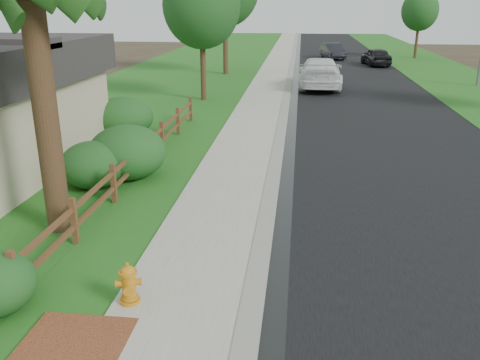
# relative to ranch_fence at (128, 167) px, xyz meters

# --- Properties ---
(ground) EXTENTS (120.00, 120.00, 0.00)m
(ground) POSITION_rel_ranch_fence_xyz_m (3.60, -6.40, -0.62)
(ground) COLOR #372A1E
(road) EXTENTS (8.00, 90.00, 0.02)m
(road) POSITION_rel_ranch_fence_xyz_m (8.20, 28.60, -0.61)
(road) COLOR black
(road) RESTS_ON ground
(curb) EXTENTS (0.40, 90.00, 0.12)m
(curb) POSITION_rel_ranch_fence_xyz_m (4.00, 28.60, -0.56)
(curb) COLOR gray
(curb) RESTS_ON ground
(wet_gutter) EXTENTS (0.50, 90.00, 0.00)m
(wet_gutter) POSITION_rel_ranch_fence_xyz_m (4.35, 28.60, -0.60)
(wet_gutter) COLOR black
(wet_gutter) RESTS_ON road
(sidewalk) EXTENTS (2.20, 90.00, 0.10)m
(sidewalk) POSITION_rel_ranch_fence_xyz_m (2.70, 28.60, -0.57)
(sidewalk) COLOR gray
(sidewalk) RESTS_ON ground
(grass_strip) EXTENTS (1.60, 90.00, 0.06)m
(grass_strip) POSITION_rel_ranch_fence_xyz_m (0.80, 28.60, -0.59)
(grass_strip) COLOR #205919
(grass_strip) RESTS_ON ground
(lawn_near) EXTENTS (9.00, 90.00, 0.04)m
(lawn_near) POSITION_rel_ranch_fence_xyz_m (-4.40, 28.60, -0.60)
(lawn_near) COLOR #205919
(lawn_near) RESTS_ON ground
(verge_far) EXTENTS (6.00, 90.00, 0.04)m
(verge_far) POSITION_rel_ranch_fence_xyz_m (15.10, 28.60, -0.60)
(verge_far) COLOR #205919
(verge_far) RESTS_ON ground
(ranch_fence) EXTENTS (0.12, 16.92, 1.10)m
(ranch_fence) POSITION_rel_ranch_fence_xyz_m (0.00, 0.00, 0.00)
(ranch_fence) COLOR #52351B
(ranch_fence) RESTS_ON ground
(fire_hydrant) EXTENTS (0.50, 0.40, 0.75)m
(fire_hydrant) POSITION_rel_ranch_fence_xyz_m (1.90, -5.75, -0.17)
(fire_hydrant) COLOR gold
(fire_hydrant) RESTS_ON sidewalk
(white_suv) EXTENTS (2.58, 6.22, 1.80)m
(white_suv) POSITION_rel_ranch_fence_xyz_m (5.85, 18.37, 0.30)
(white_suv) COLOR white
(white_suv) RESTS_ON road
(dark_car_mid) EXTENTS (2.25, 4.38, 1.43)m
(dark_car_mid) POSITION_rel_ranch_fence_xyz_m (10.80, 30.34, 0.12)
(dark_car_mid) COLOR black
(dark_car_mid) RESTS_ON road
(dark_car_far) EXTENTS (2.27, 4.36, 1.37)m
(dark_car_far) POSITION_rel_ranch_fence_xyz_m (7.56, 35.15, 0.09)
(dark_car_far) COLOR black
(dark_car_far) RESTS_ON road
(boulder) EXTENTS (1.21, 1.02, 0.70)m
(boulder) POSITION_rel_ranch_fence_xyz_m (-2.40, 0.60, -0.27)
(boulder) COLOR brown
(boulder) RESTS_ON ground
(shrub_b) EXTENTS (2.96, 2.96, 1.60)m
(shrub_b) POSITION_rel_ranch_fence_xyz_m (-0.30, 0.84, 0.18)
(shrub_b) COLOR #204C1B
(shrub_b) RESTS_ON ground
(shrub_c) EXTENTS (2.20, 2.20, 1.32)m
(shrub_c) POSITION_rel_ranch_fence_xyz_m (-1.02, -0.03, 0.04)
(shrub_c) COLOR #204C1B
(shrub_c) RESTS_ON ground
(shrub_d) EXTENTS (2.88, 2.88, 1.57)m
(shrub_d) POSITION_rel_ranch_fence_xyz_m (-2.02, 5.47, 0.17)
(shrub_d) COLOR #204C1B
(shrub_d) RESTS_ON ground
(tree_near_left) EXTENTS (3.94, 3.94, 6.98)m
(tree_near_left) POSITION_rel_ranch_fence_xyz_m (-0.38, 13.54, 4.18)
(tree_near_left) COLOR #382316
(tree_near_left) RESTS_ON ground
(tree_far_right) EXTENTS (3.25, 3.25, 6.00)m
(tree_far_right) POSITION_rel_ranch_fence_xyz_m (15.14, 36.42, 3.58)
(tree_far_right) COLOR #382316
(tree_far_right) RESTS_ON ground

